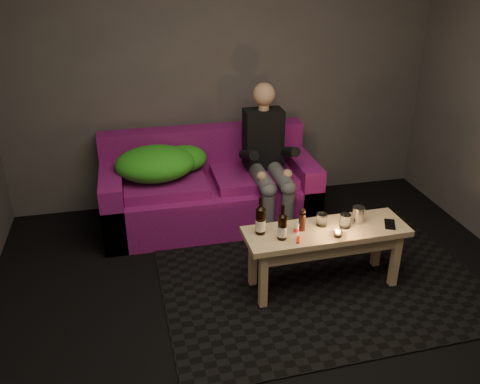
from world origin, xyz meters
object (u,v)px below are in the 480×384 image
Objects in this scene: person at (267,156)px; steel_cup at (358,215)px; beer_bottle_b at (282,227)px; sofa at (209,191)px; beer_bottle_a at (261,220)px; coffee_table at (326,239)px.

person is 10.26× the size of steel_cup.
beer_bottle_b is at bearing -100.26° from person.
sofa is 6.67× the size of beer_bottle_a.
beer_bottle_a is at bearing 174.51° from coffee_table.
sofa is 1.20m from beer_bottle_a.
steel_cup reaches higher than coffee_table.
person reaches higher than sofa.
sofa is at bearing 103.63° from beer_bottle_b.
person is at bearing -16.84° from sofa.
person is 1.05× the size of coffee_table.
sofa is 1.50× the size of person.
sofa is 0.63m from person.
sofa is at bearing 128.28° from steel_cup.
person is at bearing 71.97° from beer_bottle_a.
beer_bottle_a is 1.09× the size of beer_bottle_b.
beer_bottle_b is (-0.35, -0.06, 0.18)m from coffee_table.
sofa reaches higher than steel_cup.
sofa reaches higher than coffee_table.
person is (0.50, -0.15, 0.35)m from sofa.
coffee_table is 0.51m from beer_bottle_a.
beer_bottle_b is 2.12× the size of steel_cup.
person is 4.83× the size of beer_bottle_b.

